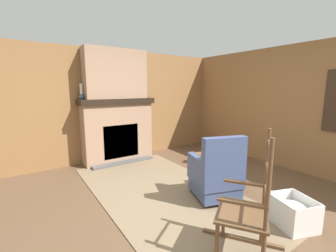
{
  "coord_description": "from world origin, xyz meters",
  "views": [
    {
      "loc": [
        2.14,
        -1.75,
        1.57
      ],
      "look_at": [
        -1.11,
        0.45,
        0.9
      ],
      "focal_mm": 24.0,
      "sensor_mm": 36.0,
      "label": 1
    }
  ],
  "objects": [
    {
      "name": "ground_plane",
      "position": [
        0.0,
        0.0,
        0.0
      ],
      "size": [
        14.0,
        14.0,
        0.0
      ],
      "primitive_type": "plane",
      "color": "brown"
    },
    {
      "name": "storage_case",
      "position": [
        -2.42,
        0.25,
        1.43
      ],
      "size": [
        0.14,
        0.24,
        0.16
      ],
      "color": "black",
      "rests_on": "fireplace_hearth"
    },
    {
      "name": "wood_panel_wall_back",
      "position": [
        0.03,
        2.61,
        1.19
      ],
      "size": [
        5.76,
        0.09,
        2.37
      ],
      "color": "olive",
      "rests_on": "ground"
    },
    {
      "name": "firewood_stack",
      "position": [
        -1.27,
        1.39,
        0.09
      ],
      "size": [
        0.48,
        0.51,
        0.23
      ],
      "rotation": [
        0.0,
        0.0,
        -0.3
      ],
      "color": "brown",
      "rests_on": "ground"
    },
    {
      "name": "wood_panel_wall_left",
      "position": [
        -2.61,
        0.0,
        1.18
      ],
      "size": [
        0.06,
        5.76,
        2.37
      ],
      "color": "olive",
      "rests_on": "ground"
    },
    {
      "name": "decorative_plate_on_mantel",
      "position": [
        -2.44,
        -0.11,
        1.48
      ],
      "size": [
        0.07,
        0.26,
        0.26
      ],
      "color": "#336093",
      "rests_on": "fireplace_hearth"
    },
    {
      "name": "oil_lamp_vase",
      "position": [
        -2.42,
        -0.69,
        1.45
      ],
      "size": [
        0.09,
        0.09,
        0.3
      ],
      "color": "#47708E",
      "rests_on": "fireplace_hearth"
    },
    {
      "name": "armchair",
      "position": [
        0.04,
        0.48,
        0.35
      ],
      "size": [
        0.79,
        0.76,
        0.95
      ],
      "rotation": [
        0.0,
        0.0,
        2.81
      ],
      "color": "#3D4C75",
      "rests_on": "ground"
    },
    {
      "name": "chimney_breast",
      "position": [
        -2.38,
        0.0,
        1.85
      ],
      "size": [
        0.35,
        1.28,
        1.0
      ],
      "color": "#9E7A60",
      "rests_on": "fireplace_hearth"
    },
    {
      "name": "area_rug",
      "position": [
        -0.53,
        -0.01,
        0.01
      ],
      "size": [
        3.47,
        1.81,
        0.01
      ],
      "color": "#7A664C",
      "rests_on": "ground"
    },
    {
      "name": "laundry_basket",
      "position": [
        0.98,
        0.75,
        0.17
      ],
      "size": [
        0.54,
        0.51,
        0.34
      ],
      "rotation": [
        0.0,
        0.0,
        -0.33
      ],
      "color": "white",
      "rests_on": "ground"
    },
    {
      "name": "rocking_chair",
      "position": [
        0.98,
        -0.1,
        0.41
      ],
      "size": [
        0.92,
        0.83,
        1.2
      ],
      "rotation": [
        0.0,
        0.0,
        3.74
      ],
      "color": "brown",
      "rests_on": "ground"
    },
    {
      "name": "fireplace_hearth",
      "position": [
        -2.37,
        0.0,
        0.67
      ],
      "size": [
        0.61,
        1.55,
        1.35
      ],
      "color": "#9E7A60",
      "rests_on": "ground"
    }
  ]
}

